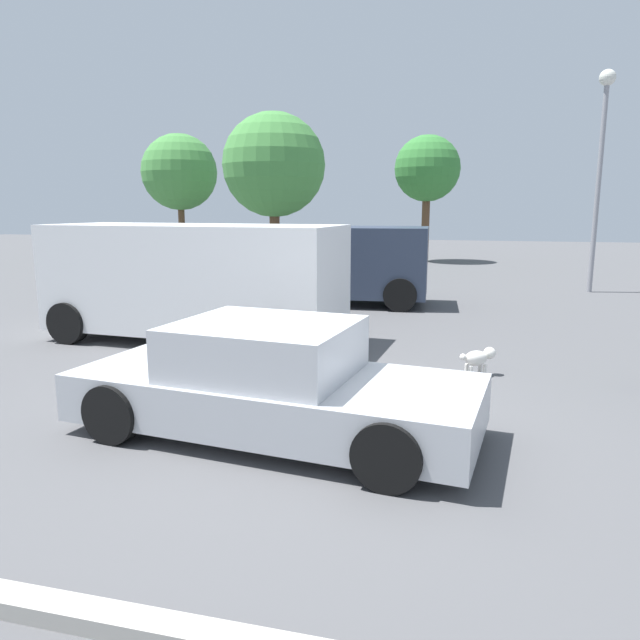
# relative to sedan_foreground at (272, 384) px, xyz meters

# --- Properties ---
(ground_plane) EXTENTS (80.00, 80.00, 0.00)m
(ground_plane) POSITION_rel_sedan_foreground_xyz_m (0.25, 0.17, -0.57)
(ground_plane) COLOR #515154
(sedan_foreground) EXTENTS (4.55, 2.28, 1.24)m
(sedan_foreground) POSITION_rel_sedan_foreground_xyz_m (0.00, 0.00, 0.00)
(sedan_foreground) COLOR #B7BABF
(sedan_foreground) RESTS_ON ground_plane
(dog) EXTENTS (0.52, 0.40, 0.42)m
(dog) POSITION_rel_sedan_foreground_xyz_m (2.20, 2.88, -0.30)
(dog) COLOR white
(dog) RESTS_ON ground_plane
(van_white) EXTENTS (5.50, 2.44, 2.13)m
(van_white) POSITION_rel_sedan_foreground_xyz_m (-2.86, 4.03, 0.59)
(van_white) COLOR white
(van_white) RESTS_ON ground_plane
(suv_dark) EXTENTS (4.71, 2.30, 1.96)m
(suv_dark) POSITION_rel_sedan_foreground_xyz_m (-1.32, 8.87, 0.50)
(suv_dark) COLOR #2D384C
(suv_dark) RESTS_ON ground_plane
(parking_curb) EXTENTS (9.70, 0.20, 0.12)m
(parking_curb) POSITION_rel_sedan_foreground_xyz_m (0.25, -3.14, -0.51)
(parking_curb) COLOR #B7B2A8
(parking_curb) RESTS_ON ground_plane
(light_post_near) EXTENTS (0.44, 0.44, 6.17)m
(light_post_near) POSITION_rel_sedan_foreground_xyz_m (5.43, 12.76, 3.64)
(light_post_near) COLOR gray
(light_post_near) RESTS_ON ground_plane
(tree_back_left) EXTENTS (2.91, 2.91, 5.60)m
(tree_back_left) POSITION_rel_sedan_foreground_xyz_m (-0.04, 21.54, 3.54)
(tree_back_left) COLOR brown
(tree_back_left) RESTS_ON ground_plane
(tree_back_center) EXTENTS (3.93, 3.93, 6.22)m
(tree_back_center) POSITION_rel_sedan_foreground_xyz_m (-13.00, 23.17, 3.68)
(tree_back_center) COLOR brown
(tree_back_center) RESTS_ON ground_plane
(tree_back_right) EXTENTS (2.69, 2.69, 4.71)m
(tree_back_right) POSITION_rel_sedan_foreground_xyz_m (-7.39, 22.12, 2.75)
(tree_back_right) COLOR brown
(tree_back_right) RESTS_ON ground_plane
(tree_far_right) EXTENTS (3.83, 3.83, 5.91)m
(tree_far_right) POSITION_rel_sedan_foreground_xyz_m (-5.24, 15.67, 3.41)
(tree_far_right) COLOR brown
(tree_far_right) RESTS_ON ground_plane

